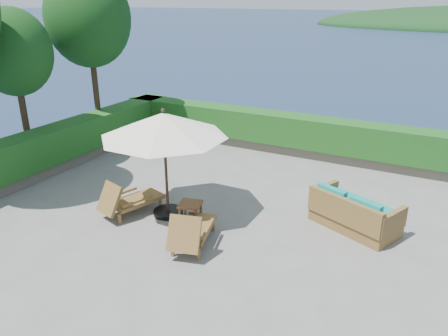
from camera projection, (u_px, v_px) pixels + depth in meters
The scene contains 14 objects.
ground at pixel (198, 218), 10.69m from camera, with size 12.00×12.00×0.00m, color gray.
foundation at pixel (199, 271), 11.26m from camera, with size 12.00×12.00×3.00m, color #4D473D.
ocean at pixel (200, 317), 11.79m from camera, with size 600.00×600.00×0.00m, color #172849.
planter_wall_far at pixel (280, 147), 15.24m from camera, with size 12.00×0.60×0.36m, color #6B6456.
planter_wall_left at pixel (37, 172), 13.04m from camera, with size 0.60×12.00×0.36m, color #6B6456.
hedge_far at pixel (281, 128), 15.00m from camera, with size 12.40×0.90×1.00m, color #194513.
hedge_left at pixel (34, 151), 12.80m from camera, with size 0.90×12.40×1.00m, color #194513.
tree_mid at pixel (14, 53), 12.57m from camera, with size 2.20×2.20×4.83m.
tree_far at pixel (88, 18), 14.31m from camera, with size 2.80×2.80×6.03m.
patio_umbrella at pixel (164, 126), 10.06m from camera, with size 3.94×3.94×2.70m.
lounge_left at pixel (128, 200), 10.76m from camera, with size 1.12×1.74×0.93m.
lounge_right at pixel (192, 230), 9.34m from camera, with size 1.07×1.75×0.94m.
side_table at pixel (190, 207), 10.28m from camera, with size 0.62×0.62×0.54m.
wicker_loveseat at pixel (353, 214), 10.07m from camera, with size 2.21×1.70×0.97m.
Camera 1 is at (4.98, -8.12, 5.05)m, focal length 35.00 mm.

